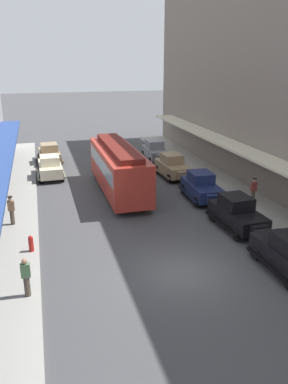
{
  "coord_description": "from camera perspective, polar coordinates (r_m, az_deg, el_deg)",
  "views": [
    {
      "loc": [
        -5.57,
        -14.07,
        9.01
      ],
      "look_at": [
        0.0,
        6.0,
        1.8
      ],
      "focal_mm": 36.09,
      "sensor_mm": 36.0,
      "label": 1
    }
  ],
  "objects": [
    {
      "name": "parked_car_4",
      "position": [
        22.03,
        13.64,
        -2.95
      ],
      "size": [
        2.28,
        4.31,
        1.84
      ],
      "color": "black",
      "rests_on": "ground"
    },
    {
      "name": "parked_car_1",
      "position": [
        36.06,
        1.66,
        6.17
      ],
      "size": [
        2.24,
        4.3,
        1.84
      ],
      "color": "slate",
      "rests_on": "ground"
    },
    {
      "name": "pedestrian_1",
      "position": [
        16.01,
        -17.03,
        -11.92
      ],
      "size": [
        0.36,
        0.24,
        1.64
      ],
      "color": "#4C4238",
      "rests_on": "sidewalk_left"
    },
    {
      "name": "pedestrian_0",
      "position": [
        22.8,
        -19.0,
        -2.54
      ],
      "size": [
        0.36,
        0.28,
        1.67
      ],
      "color": "#4C4238",
      "rests_on": "sidewalk_left"
    },
    {
      "name": "parked_car_6",
      "position": [
        30.92,
        4.26,
        3.92
      ],
      "size": [
        2.29,
        4.31,
        1.84
      ],
      "color": "#997F5B",
      "rests_on": "ground"
    },
    {
      "name": "parked_car_0",
      "position": [
        26.15,
        8.49,
        0.91
      ],
      "size": [
        2.29,
        4.31,
        1.84
      ],
      "color": "#19234C",
      "rests_on": "ground"
    },
    {
      "name": "ground_plane",
      "position": [
        17.61,
        5.34,
        -11.77
      ],
      "size": [
        200.0,
        200.0,
        0.0
      ],
      "primitive_type": "plane",
      "color": "#424244"
    },
    {
      "name": "parked_car_3",
      "position": [
        31.51,
        -13.72,
        3.71
      ],
      "size": [
        2.2,
        4.28,
        1.84
      ],
      "color": "beige",
      "rests_on": "ground"
    },
    {
      "name": "parked_car_7",
      "position": [
        36.04,
        -13.82,
        5.61
      ],
      "size": [
        2.31,
        4.32,
        1.84
      ],
      "color": "#997F5B",
      "rests_on": "ground"
    },
    {
      "name": "pedestrian_2",
      "position": [
        25.7,
        15.88,
        0.21
      ],
      "size": [
        0.36,
        0.28,
        1.67
      ],
      "color": "#4C4238",
      "rests_on": "sidewalk_right"
    },
    {
      "name": "fire_hydrant",
      "position": [
        19.59,
        -16.36,
        -7.29
      ],
      "size": [
        0.24,
        0.24,
        0.82
      ],
      "color": "#B21E19",
      "rests_on": "sidewalk_left"
    },
    {
      "name": "streetcar",
      "position": [
        26.92,
        -3.79,
        3.74
      ],
      "size": [
        2.56,
        9.61,
        3.46
      ],
      "color": "#A52D23",
      "rests_on": "ground"
    },
    {
      "name": "sidewalk_left",
      "position": [
        16.78,
        -20.24,
        -14.42
      ],
      "size": [
        3.0,
        60.0,
        0.15
      ],
      "primitive_type": "cube",
      "color": "#99968E",
      "rests_on": "ground"
    }
  ]
}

